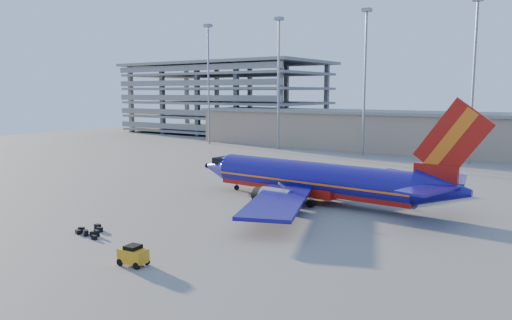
# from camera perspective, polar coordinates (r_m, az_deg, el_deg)

# --- Properties ---
(ground) EXTENTS (220.00, 220.00, 0.00)m
(ground) POSITION_cam_1_polar(r_m,az_deg,el_deg) (59.77, -0.74, -4.41)
(ground) COLOR slate
(ground) RESTS_ON ground
(terminal_building) EXTENTS (122.00, 16.00, 8.50)m
(terminal_building) POSITION_cam_1_polar(r_m,az_deg,el_deg) (108.53, 21.97, 2.82)
(terminal_building) COLOR gray
(terminal_building) RESTS_ON ground
(parking_garage) EXTENTS (62.00, 32.00, 21.40)m
(parking_garage) POSITION_cam_1_polar(r_m,az_deg,el_deg) (154.90, -3.51, 7.43)
(parking_garage) COLOR slate
(parking_garage) RESTS_ON ground
(light_mast_row) EXTENTS (101.60, 1.60, 28.65)m
(light_mast_row) POSITION_cam_1_polar(r_m,az_deg,el_deg) (98.04, 17.87, 10.29)
(light_mast_row) COLOR gray
(light_mast_row) RESTS_ON ground
(aircraft_main) EXTENTS (35.82, 34.44, 12.13)m
(aircraft_main) POSITION_cam_1_polar(r_m,az_deg,el_deg) (57.58, 7.11, -2.31)
(aircraft_main) COLOR navy
(aircraft_main) RESTS_ON ground
(baggage_tug) EXTENTS (2.23, 1.48, 1.52)m
(baggage_tug) POSITION_cam_1_polar(r_m,az_deg,el_deg) (38.20, -13.87, -10.48)
(baggage_tug) COLOR orange
(baggage_tug) RESTS_ON ground
(luggage_pile) EXTENTS (3.40, 2.54, 0.54)m
(luggage_pile) POSITION_cam_1_polar(r_m,az_deg,el_deg) (47.43, -18.35, -7.76)
(luggage_pile) COLOR black
(luggage_pile) RESTS_ON ground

